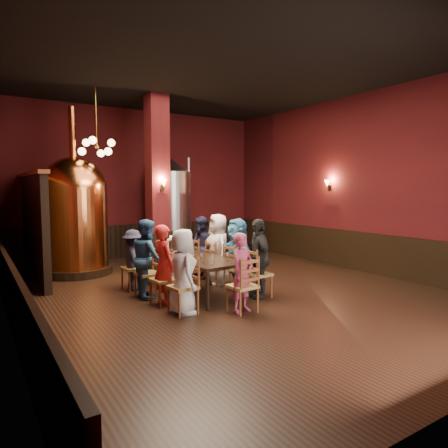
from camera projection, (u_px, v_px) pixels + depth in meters
room at (226, 182)px, 8.14m from camera, size 10.00×10.02×4.50m
wainscot_right at (353, 250)px, 10.41m from camera, size 0.08×9.90×1.00m
wainscot_back at (140, 240)px, 12.46m from camera, size 7.90×0.08×1.00m
wainscot_left at (11, 293)px, 6.18m from camera, size 0.08×9.90×1.00m
column at (158, 183)px, 10.33m from camera, size 0.58×0.58×4.50m
partition at (34, 228)px, 9.21m from camera, size 0.22×3.50×2.40m
pendant_cluster at (97, 147)px, 9.54m from camera, size 0.90×0.90×1.70m
sconce_wall at (330, 185)px, 10.90m from camera, size 0.20×0.20×0.36m
sconce_column at (162, 185)px, 10.08m from camera, size 0.20×0.20×0.36m
dining_table at (194, 260)px, 8.03m from camera, size 1.17×2.47×0.75m
chair_0 at (183, 287)px, 6.74m from camera, size 0.49×0.49×0.92m
person_0 at (183, 272)px, 6.72m from camera, size 0.55×0.76×1.44m
chair_1 at (164, 279)px, 7.28m from camera, size 0.49×0.49×0.92m
person_1 at (164, 265)px, 7.25m from camera, size 0.40×0.57×1.47m
chair_2 at (148, 273)px, 7.80m from camera, size 0.49×0.49×0.92m
person_2 at (148, 258)px, 7.78m from camera, size 0.50×0.80×1.53m
chair_3 at (134, 268)px, 8.34m from camera, size 0.49×0.49×0.92m
person_3 at (133, 260)px, 8.32m from camera, size 0.48×0.82×1.27m
chair_4 at (258, 274)px, 7.75m from camera, size 0.49×0.49×0.92m
person_4 at (258, 258)px, 7.73m from camera, size 0.60×0.97×1.54m
chair_5 at (237, 268)px, 8.29m from camera, size 0.49×0.49×0.92m
person_5 at (237, 254)px, 8.26m from camera, size 0.65×1.45×1.51m
chair_6 at (218, 263)px, 8.82m from camera, size 0.49×0.49×0.92m
person_6 at (218, 249)px, 8.79m from camera, size 0.60×0.83×1.56m
chair_7 at (201, 259)px, 9.35m from camera, size 0.49×0.49×0.92m
person_7 at (201, 248)px, 9.33m from camera, size 0.43×0.75×1.47m
chair_8 at (242, 286)px, 6.81m from camera, size 0.49×0.49×0.92m
person_8 at (242, 273)px, 6.79m from camera, size 0.58×0.48×1.37m
copper_kettle at (75, 214)px, 9.77m from camera, size 1.72×1.72×4.07m
steel_vessel at (171, 208)px, 12.14m from camera, size 1.49×1.49×3.03m
rose_vase at (173, 241)px, 8.57m from camera, size 0.21×0.21×0.36m
wine_glass_0 at (191, 249)px, 8.39m from camera, size 0.07×0.07×0.17m
wine_glass_1 at (212, 259)px, 7.25m from camera, size 0.07×0.07×0.17m
wine_glass_2 at (227, 257)px, 7.48m from camera, size 0.07×0.07×0.17m
wine_glass_3 at (202, 259)px, 7.30m from camera, size 0.07×0.07×0.17m
wine_glass_4 at (193, 257)px, 7.48m from camera, size 0.07×0.07×0.17m
wine_glass_5 at (187, 251)px, 8.24m from camera, size 0.07×0.07×0.17m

